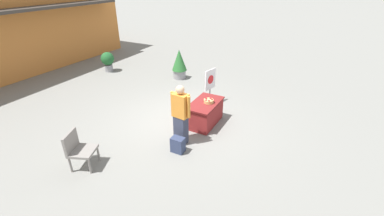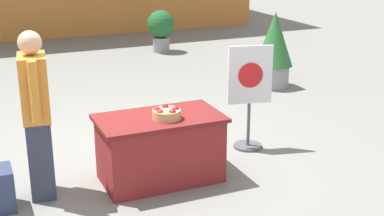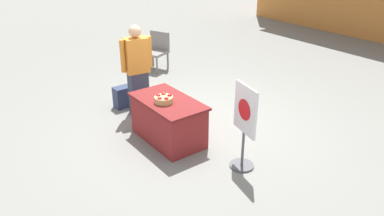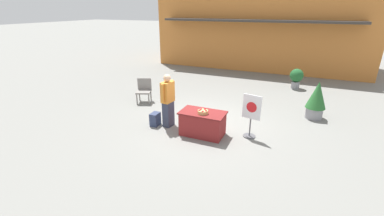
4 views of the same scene
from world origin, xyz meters
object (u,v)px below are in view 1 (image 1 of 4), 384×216
object	(u,v)px
display_table	(205,113)
backpack	(178,145)
person_visitor	(181,115)
poster_board	(210,86)
apple_basket	(209,101)
potted_plant_near_right	(179,63)
patio_chair	(78,148)
potted_plant_near_left	(108,60)

from	to	relation	value
display_table	backpack	bearing A→B (deg)	179.93
person_visitor	poster_board	world-z (taller)	person_visitor
display_table	apple_basket	size ratio (longest dim) A/B	4.45
backpack	potted_plant_near_right	xyz separation A→B (m)	(4.71, 2.68, 0.48)
potted_plant_near_right	person_visitor	bearing A→B (deg)	-149.35
poster_board	potted_plant_near_right	world-z (taller)	potted_plant_near_right
display_table	potted_plant_near_right	world-z (taller)	potted_plant_near_right
display_table	patio_chair	world-z (taller)	patio_chair
display_table	potted_plant_near_left	world-z (taller)	potted_plant_near_left
potted_plant_near_left	poster_board	bearing A→B (deg)	-99.51
display_table	apple_basket	bearing A→B (deg)	-67.01
display_table	patio_chair	bearing A→B (deg)	150.99
potted_plant_near_right	poster_board	bearing A→B (deg)	-127.68
person_visitor	patio_chair	xyz separation A→B (m)	(-1.99, 1.64, -0.34)
poster_board	display_table	bearing A→B (deg)	-59.25
poster_board	patio_chair	bearing A→B (deg)	-93.78
apple_basket	display_table	bearing A→B (deg)	112.99
poster_board	potted_plant_near_left	size ratio (longest dim) A/B	1.39
patio_chair	person_visitor	bearing A→B (deg)	28.45
display_table	poster_board	world-z (taller)	poster_board
person_visitor	patio_chair	bearing A→B (deg)	147.10
poster_board	potted_plant_near_right	size ratio (longest dim) A/B	0.99
display_table	person_visitor	world-z (taller)	person_visitor
display_table	patio_chair	distance (m)	3.68
patio_chair	poster_board	bearing A→B (deg)	51.31
apple_basket	potted_plant_near_left	world-z (taller)	potted_plant_near_left
backpack	potted_plant_near_right	bearing A→B (deg)	29.69
display_table	potted_plant_near_left	size ratio (longest dim) A/B	1.42
apple_basket	potted_plant_near_left	bearing A→B (deg)	70.30
apple_basket	backpack	bearing A→B (deg)	176.52
apple_basket	potted_plant_near_right	bearing A→B (deg)	42.64
poster_board	patio_chair	world-z (taller)	poster_board
person_visitor	potted_plant_near_left	size ratio (longest dim) A/B	1.82
potted_plant_near_right	backpack	bearing A→B (deg)	-150.31
backpack	potted_plant_near_right	distance (m)	5.44
apple_basket	potted_plant_near_right	world-z (taller)	potted_plant_near_right
apple_basket	backpack	world-z (taller)	apple_basket
potted_plant_near_left	display_table	bearing A→B (deg)	-110.34
display_table	potted_plant_near_right	size ratio (longest dim) A/B	1.02
person_visitor	apple_basket	bearing A→B (deg)	-4.20
apple_basket	poster_board	world-z (taller)	poster_board
apple_basket	person_visitor	xyz separation A→B (m)	(-1.27, 0.24, 0.08)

